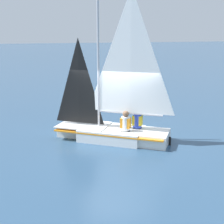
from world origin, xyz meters
TOP-DOWN VIEW (x-y plane):
  - ground_plane at (0.00, 0.00)m, footprint 260.00×260.00m
  - sailboat_main at (-0.04, -0.05)m, footprint 3.67×3.97m
  - sailor_helm at (-0.51, -0.31)m, footprint 0.42×0.43m
  - sailor_crew at (-0.37, -0.84)m, footprint 0.42×0.43m

SIDE VIEW (x-z plane):
  - ground_plane at x=0.00m, z-range 0.00..0.00m
  - sailor_helm at x=-0.51m, z-range 0.04..1.20m
  - sailor_crew at x=-0.37m, z-range 0.05..1.21m
  - sailboat_main at x=-0.04m, z-range -1.89..3.49m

